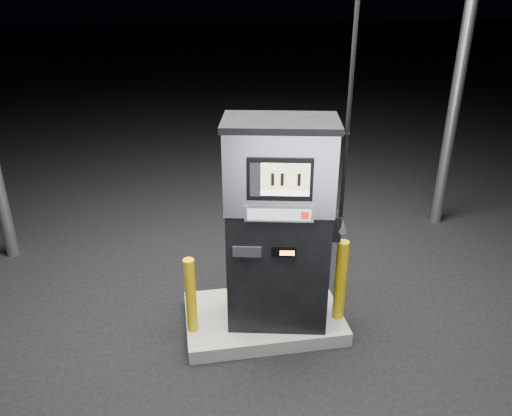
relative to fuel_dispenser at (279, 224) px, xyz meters
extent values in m
plane|color=black|center=(-0.12, 0.10, -1.21)|extent=(80.00, 80.00, 0.00)
cube|color=slate|center=(-0.12, 0.10, -1.14)|extent=(1.60, 1.00, 0.15)
cylinder|color=gray|center=(2.88, 2.10, 1.04)|extent=(0.16, 0.16, 4.50)
cube|color=black|center=(0.00, 0.00, -0.43)|extent=(1.05, 0.74, 1.25)
cube|color=#BCBBC3|center=(0.00, 0.00, 0.57)|extent=(1.07, 0.76, 0.75)
cube|color=black|center=(0.00, 0.00, 0.98)|extent=(1.12, 0.81, 0.06)
cube|color=black|center=(-0.06, -0.28, 0.56)|extent=(0.56, 0.15, 0.38)
cube|color=#C8BF91|center=(-0.02, -0.31, 0.59)|extent=(0.40, 0.09, 0.24)
cube|color=white|center=(-0.02, -0.31, 0.45)|extent=(0.40, 0.09, 0.05)
cube|color=#BCBBC3|center=(-0.06, -0.28, 0.24)|extent=(0.60, 0.15, 0.14)
cube|color=#ADB0B5|center=(-0.07, -0.30, 0.24)|extent=(0.54, 0.12, 0.11)
cube|color=red|center=(0.15, -0.35, 0.24)|extent=(0.07, 0.02, 0.07)
cube|color=black|center=(-0.01, -0.29, -0.14)|extent=(0.22, 0.07, 0.09)
cube|color=orange|center=(0.01, -0.31, -0.14)|extent=(0.13, 0.03, 0.05)
cube|color=black|center=(-0.34, -0.22, -0.14)|extent=(0.26, 0.08, 0.10)
cube|color=black|center=(0.51, -0.11, -0.01)|extent=(0.14, 0.20, 0.25)
cylinder|color=gray|center=(0.57, -0.12, -0.01)|extent=(0.11, 0.23, 0.07)
cylinder|color=black|center=(0.54, -0.16, 1.67)|extent=(0.04, 0.04, 3.11)
cylinder|color=#CDA20B|center=(-0.86, -0.05, -0.66)|extent=(0.13, 0.13, 0.79)
cylinder|color=#CDA20B|center=(0.62, -0.09, -0.63)|extent=(0.13, 0.13, 0.87)
camera|label=1|loc=(-0.91, -4.10, 2.09)|focal=35.00mm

